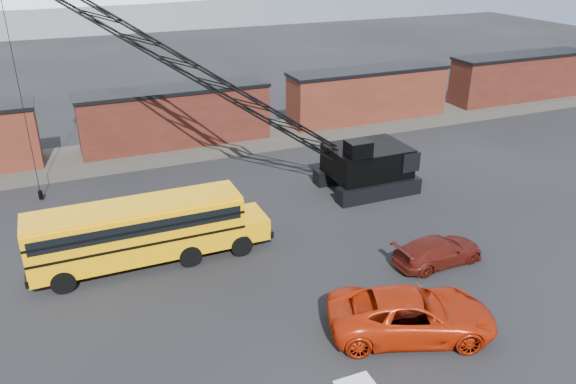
# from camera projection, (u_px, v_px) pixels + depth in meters

# --- Properties ---
(ground) EXTENTS (160.00, 160.00, 0.00)m
(ground) POSITION_uv_depth(u_px,v_px,m) (298.00, 323.00, 23.31)
(ground) COLOR black
(ground) RESTS_ON ground
(gravel_berm) EXTENTS (120.00, 5.00, 0.70)m
(gravel_berm) POSITION_uv_depth(u_px,v_px,m) (178.00, 148.00, 41.60)
(gravel_berm) COLOR #48423B
(gravel_berm) RESTS_ON ground
(boxcar_mid) EXTENTS (13.70, 3.10, 4.17)m
(boxcar_mid) POSITION_uv_depth(u_px,v_px,m) (176.00, 116.00, 40.59)
(boxcar_mid) COLOR #4A1C15
(boxcar_mid) RESTS_ON gravel_berm
(boxcar_east_near) EXTENTS (13.70, 3.10, 4.17)m
(boxcar_east_near) POSITION_uv_depth(u_px,v_px,m) (368.00, 94.00, 46.24)
(boxcar_east_near) COLOR #461B14
(boxcar_east_near) RESTS_ON gravel_berm
(boxcar_east_far) EXTENTS (13.70, 3.10, 4.17)m
(boxcar_east_far) POSITION_uv_depth(u_px,v_px,m) (518.00, 77.00, 51.90)
(boxcar_east_far) COLOR #4A1C15
(boxcar_east_far) RESTS_ON gravel_berm
(snow_patch) EXTENTS (1.40, 0.90, 0.02)m
(snow_patch) POSITION_uv_depth(u_px,v_px,m) (355.00, 384.00, 20.13)
(snow_patch) COLOR silver
(snow_patch) RESTS_ON ground
(school_bus) EXTENTS (11.65, 2.65, 3.19)m
(school_bus) POSITION_uv_depth(u_px,v_px,m) (145.00, 230.00, 26.96)
(school_bus) COLOR #EC9D04
(school_bus) RESTS_ON ground
(red_pickup) EXTENTS (7.32, 5.19, 1.85)m
(red_pickup) POSITION_uv_depth(u_px,v_px,m) (411.00, 314.00, 22.39)
(red_pickup) COLOR #B32308
(red_pickup) RESTS_ON ground
(maroon_suv) EXTENTS (4.77, 2.13, 1.36)m
(maroon_suv) POSITION_uv_depth(u_px,v_px,m) (438.00, 251.00, 27.35)
(maroon_suv) COLOR #4C130D
(maroon_suv) RESTS_ON ground
(crawler_crane) EXTENTS (22.36, 8.75, 14.36)m
(crawler_crane) POSITION_uv_depth(u_px,v_px,m) (185.00, 66.00, 31.45)
(crawler_crane) COLOR black
(crawler_crane) RESTS_ON ground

